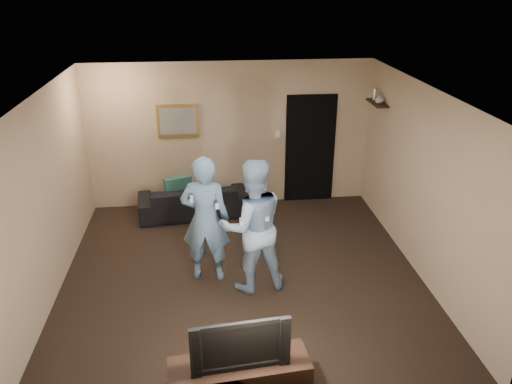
{
  "coord_description": "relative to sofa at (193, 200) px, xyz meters",
  "views": [
    {
      "loc": [
        -0.45,
        -6.01,
        3.95
      ],
      "look_at": [
        0.23,
        0.3,
        1.15
      ],
      "focal_mm": 35.0,
      "sensor_mm": 36.0,
      "label": 1
    }
  ],
  "objects": [
    {
      "name": "doorway",
      "position": [
        2.15,
        0.43,
        0.72
      ],
      "size": [
        0.9,
        0.06,
        2.0
      ],
      "primitive_type": "cube",
      "color": "black",
      "rests_on": "ground"
    },
    {
      "name": "wall_back",
      "position": [
        0.7,
        0.46,
        1.02
      ],
      "size": [
        5.0,
        0.04,
        2.6
      ],
      "primitive_type": "cube",
      "color": "tan",
      "rests_on": "ground"
    },
    {
      "name": "throw_pillow",
      "position": [
        -0.25,
        0.0,
        0.2
      ],
      "size": [
        0.49,
        0.32,
        0.47
      ],
      "primitive_type": "cube",
      "rotation": [
        0.0,
        0.0,
        0.38
      ],
      "color": "#184A42",
      "rests_on": "sofa"
    },
    {
      "name": "wall_right",
      "position": [
        3.2,
        -2.04,
        1.02
      ],
      "size": [
        0.04,
        5.0,
        2.6
      ],
      "primitive_type": "cube",
      "color": "tan",
      "rests_on": "ground"
    },
    {
      "name": "wii_player_right",
      "position": [
        0.81,
        -2.32,
        0.65
      ],
      "size": [
        1.0,
        0.83,
        1.85
      ],
      "color": "#8DADCD",
      "rests_on": "ground"
    },
    {
      "name": "television",
      "position": [
        0.49,
        -4.32,
        0.49
      ],
      "size": [
        0.96,
        0.21,
        0.55
      ],
      "primitive_type": "imported",
      "rotation": [
        0.0,
        0.0,
        0.09
      ],
      "color": "black",
      "rests_on": "tv_console"
    },
    {
      "name": "wall_left",
      "position": [
        -1.8,
        -2.04,
        1.02
      ],
      "size": [
        0.04,
        5.0,
        2.6
      ],
      "primitive_type": "cube",
      "color": "tan",
      "rests_on": "ground"
    },
    {
      "name": "wall_shelf",
      "position": [
        3.09,
        -0.24,
        1.71
      ],
      "size": [
        0.2,
        0.6,
        0.03
      ],
      "primitive_type": "cube",
      "color": "black",
      "rests_on": "wall_right"
    },
    {
      "name": "painting_frame",
      "position": [
        -0.2,
        0.43,
        1.32
      ],
      "size": [
        0.72,
        0.05,
        0.57
      ],
      "primitive_type": "cube",
      "color": "olive",
      "rests_on": "wall_back"
    },
    {
      "name": "ceiling",
      "position": [
        0.7,
        -2.04,
        2.32
      ],
      "size": [
        5.0,
        5.0,
        0.04
      ],
      "primitive_type": "cube",
      "color": "silver",
      "rests_on": "wall_back"
    },
    {
      "name": "wii_player_left",
      "position": [
        0.21,
        -2.03,
        0.62
      ],
      "size": [
        0.72,
        0.56,
        1.81
      ],
      "color": "#658CAF",
      "rests_on": "ground"
    },
    {
      "name": "sofa",
      "position": [
        0.0,
        0.0,
        0.0
      ],
      "size": [
        1.97,
        0.93,
        0.56
      ],
      "primitive_type": "imported",
      "rotation": [
        0.0,
        0.0,
        3.24
      ],
      "color": "black",
      "rests_on": "ground"
    },
    {
      "name": "tv_console",
      "position": [
        0.49,
        -4.32,
        -0.03
      ],
      "size": [
        1.41,
        0.57,
        0.49
      ],
      "primitive_type": "cube",
      "rotation": [
        0.0,
        0.0,
        0.09
      ],
      "color": "black",
      "rests_on": "ground"
    },
    {
      "name": "wall_front",
      "position": [
        0.7,
        -4.54,
        1.02
      ],
      "size": [
        5.0,
        0.04,
        2.6
      ],
      "primitive_type": "cube",
      "color": "tan",
      "rests_on": "ground"
    },
    {
      "name": "shelf_figurine",
      "position": [
        3.09,
        -0.08,
        1.82
      ],
      "size": [
        0.06,
        0.06,
        0.18
      ],
      "primitive_type": "cylinder",
      "color": "silver",
      "rests_on": "wall_shelf"
    },
    {
      "name": "ground",
      "position": [
        0.7,
        -2.04,
        -0.28
      ],
      "size": [
        5.0,
        5.0,
        0.0
      ],
      "primitive_type": "plane",
      "color": "black",
      "rests_on": "ground"
    },
    {
      "name": "shelf_vase",
      "position": [
        3.09,
        -0.32,
        1.8
      ],
      "size": [
        0.15,
        0.15,
        0.14
      ],
      "primitive_type": "imported",
      "rotation": [
        0.0,
        0.0,
        -0.11
      ],
      "color": "silver",
      "rests_on": "wall_shelf"
    },
    {
      "name": "painting_canvas",
      "position": [
        -0.2,
        0.41,
        1.32
      ],
      "size": [
        0.62,
        0.01,
        0.47
      ],
      "primitive_type": "cube",
      "color": "slate",
      "rests_on": "painting_frame"
    },
    {
      "name": "light_switch",
      "position": [
        1.55,
        0.43,
        1.02
      ],
      "size": [
        0.08,
        0.02,
        0.12
      ],
      "primitive_type": "cube",
      "color": "silver",
      "rests_on": "wall_back"
    }
  ]
}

